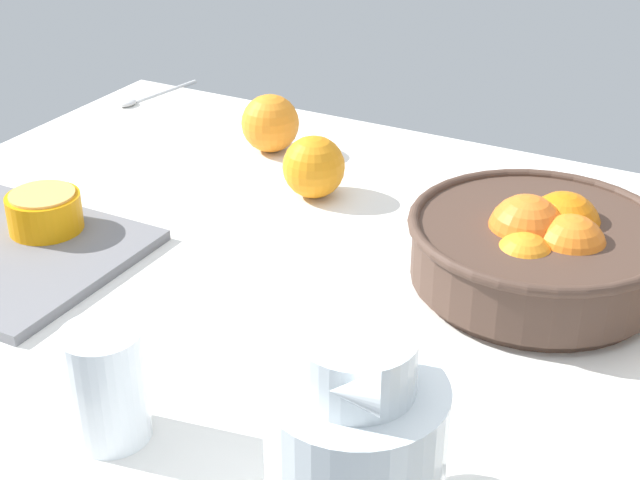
{
  "coord_description": "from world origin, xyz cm",
  "views": [
    {
      "loc": [
        41.25,
        -77.72,
        50.89
      ],
      "look_at": [
        1.51,
        -3.39,
        5.78
      ],
      "focal_mm": 52.57,
      "sensor_mm": 36.0,
      "label": 1
    }
  ],
  "objects_px": {
    "juice_pitcher": "(355,471)",
    "spoon": "(146,97)",
    "juice_glass": "(107,392)",
    "fruit_bowl": "(539,249)",
    "loose_orange_3": "(314,167)",
    "orange_half_1": "(44,211)",
    "loose_orange_1": "(270,123)"
  },
  "relations": [
    {
      "from": "fruit_bowl",
      "to": "juice_glass",
      "type": "distance_m",
      "value": 0.46
    },
    {
      "from": "orange_half_1",
      "to": "spoon",
      "type": "relative_size",
      "value": 0.51
    },
    {
      "from": "spoon",
      "to": "loose_orange_1",
      "type": "bearing_deg",
      "value": -17.21
    },
    {
      "from": "orange_half_1",
      "to": "loose_orange_1",
      "type": "relative_size",
      "value": 1.05
    },
    {
      "from": "loose_orange_1",
      "to": "spoon",
      "type": "bearing_deg",
      "value": 162.79
    },
    {
      "from": "loose_orange_1",
      "to": "fruit_bowl",
      "type": "bearing_deg",
      "value": -23.77
    },
    {
      "from": "fruit_bowl",
      "to": "juice_pitcher",
      "type": "height_order",
      "value": "juice_pitcher"
    },
    {
      "from": "orange_half_1",
      "to": "loose_orange_3",
      "type": "distance_m",
      "value": 0.33
    },
    {
      "from": "spoon",
      "to": "juice_glass",
      "type": "bearing_deg",
      "value": -54.47
    },
    {
      "from": "orange_half_1",
      "to": "loose_orange_1",
      "type": "height_order",
      "value": "loose_orange_1"
    },
    {
      "from": "spoon",
      "to": "orange_half_1",
      "type": "bearing_deg",
      "value": -66.14
    },
    {
      "from": "fruit_bowl",
      "to": "juice_pitcher",
      "type": "distance_m",
      "value": 0.41
    },
    {
      "from": "fruit_bowl",
      "to": "loose_orange_3",
      "type": "distance_m",
      "value": 0.33
    },
    {
      "from": "juice_glass",
      "to": "spoon",
      "type": "xyz_separation_m",
      "value": [
        -0.48,
        0.67,
        -0.04
      ]
    },
    {
      "from": "juice_pitcher",
      "to": "loose_orange_1",
      "type": "bearing_deg",
      "value": 125.34
    },
    {
      "from": "orange_half_1",
      "to": "spoon",
      "type": "xyz_separation_m",
      "value": [
        -0.19,
        0.44,
        -0.03
      ]
    },
    {
      "from": "fruit_bowl",
      "to": "spoon",
      "type": "relative_size",
      "value": 1.64
    },
    {
      "from": "loose_orange_1",
      "to": "loose_orange_3",
      "type": "distance_m",
      "value": 0.16
    },
    {
      "from": "juice_glass",
      "to": "orange_half_1",
      "type": "relative_size",
      "value": 1.2
    },
    {
      "from": "orange_half_1",
      "to": "juice_glass",
      "type": "bearing_deg",
      "value": -39.54
    },
    {
      "from": "loose_orange_1",
      "to": "loose_orange_3",
      "type": "bearing_deg",
      "value": -39.37
    },
    {
      "from": "fruit_bowl",
      "to": "juice_glass",
      "type": "xyz_separation_m",
      "value": [
        -0.24,
        -0.39,
        -0.0
      ]
    },
    {
      "from": "fruit_bowl",
      "to": "spoon",
      "type": "distance_m",
      "value": 0.78
    },
    {
      "from": "orange_half_1",
      "to": "spoon",
      "type": "distance_m",
      "value": 0.48
    },
    {
      "from": "fruit_bowl",
      "to": "loose_orange_3",
      "type": "xyz_separation_m",
      "value": [
        -0.31,
        0.09,
        -0.01
      ]
    },
    {
      "from": "loose_orange_1",
      "to": "loose_orange_3",
      "type": "xyz_separation_m",
      "value": [
        0.12,
        -0.1,
        -0.0
      ]
    },
    {
      "from": "juice_glass",
      "to": "fruit_bowl",
      "type": "bearing_deg",
      "value": 58.67
    },
    {
      "from": "orange_half_1",
      "to": "spoon",
      "type": "bearing_deg",
      "value": 113.86
    },
    {
      "from": "loose_orange_1",
      "to": "juice_pitcher",
      "type": "bearing_deg",
      "value": -54.66
    },
    {
      "from": "spoon",
      "to": "fruit_bowl",
      "type": "bearing_deg",
      "value": -21.24
    },
    {
      "from": "fruit_bowl",
      "to": "juice_glass",
      "type": "bearing_deg",
      "value": -121.33
    },
    {
      "from": "juice_pitcher",
      "to": "spoon",
      "type": "relative_size",
      "value": 1.14
    }
  ]
}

